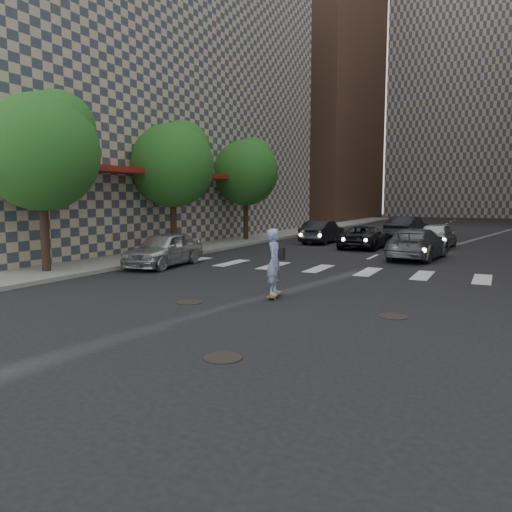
{
  "coord_description": "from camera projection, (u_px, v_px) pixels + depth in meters",
  "views": [
    {
      "loc": [
        5.52,
        -9.92,
        2.82
      ],
      "look_at": [
        -0.27,
        1.81,
        1.3
      ],
      "focal_mm": 35.0,
      "sensor_mm": 36.0,
      "label": 1
    }
  ],
  "objects": [
    {
      "name": "building_left",
      "position": [
        128.0,
        59.0,
        34.74
      ],
      "size": [
        16.4,
        33.0,
        25.0
      ],
      "color": "tan",
      "rests_on": "ground"
    },
    {
      "name": "traffic_car_a",
      "position": [
        322.0,
        232.0,
        31.34
      ],
      "size": [
        1.64,
        4.37,
        1.43
      ],
      "primitive_type": "imported",
      "rotation": [
        0.0,
        0.0,
        3.11
      ],
      "color": "black",
      "rests_on": "ground"
    },
    {
      "name": "ground",
      "position": [
        232.0,
        320.0,
        11.59
      ],
      "size": [
        160.0,
        160.0,
        0.0
      ],
      "primitive_type": "plane",
      "color": "black",
      "rests_on": "ground"
    },
    {
      "name": "manhole_b",
      "position": [
        189.0,
        302.0,
        13.54
      ],
      "size": [
        0.7,
        0.7,
        0.02
      ],
      "primitive_type": "cylinder",
      "color": "black",
      "rests_on": "ground"
    },
    {
      "name": "manhole_a",
      "position": [
        223.0,
        358.0,
        8.83
      ],
      "size": [
        0.7,
        0.7,
        0.02
      ],
      "primitive_type": "cylinder",
      "color": "black",
      "rests_on": "ground"
    },
    {
      "name": "skateboarder",
      "position": [
        275.0,
        262.0,
        14.11
      ],
      "size": [
        0.56,
        1.02,
        1.97
      ],
      "rotation": [
        0.0,
        0.0,
        0.18
      ],
      "color": "brown",
      "rests_on": "ground"
    },
    {
      "name": "tree_c",
      "position": [
        247.0,
        170.0,
        32.25
      ],
      "size": [
        4.2,
        4.2,
        6.6
      ],
      "color": "#382619",
      "rests_on": "sidewalk_left"
    },
    {
      "name": "traffic_car_e",
      "position": [
        407.0,
        228.0,
        34.02
      ],
      "size": [
        2.33,
        5.03,
        1.6
      ],
      "primitive_type": "imported",
      "rotation": [
        0.0,
        0.0,
        3.01
      ],
      "color": "black",
      "rests_on": "ground"
    },
    {
      "name": "tower_left",
      "position": [
        300.0,
        70.0,
        67.06
      ],
      "size": [
        18.0,
        24.0,
        40.0
      ],
      "primitive_type": "cube",
      "color": "brown",
      "rests_on": "ground"
    },
    {
      "name": "sidewalk_left",
      "position": [
        191.0,
        237.0,
        35.77
      ],
      "size": [
        13.0,
        80.0,
        0.15
      ],
      "primitive_type": "cube",
      "color": "gray",
      "rests_on": "ground"
    },
    {
      "name": "traffic_car_d",
      "position": [
        437.0,
        235.0,
        28.33
      ],
      "size": [
        1.97,
        4.39,
        1.47
      ],
      "primitive_type": "imported",
      "rotation": [
        0.0,
        0.0,
        3.08
      ],
      "color": "#9DA0A3",
      "rests_on": "ground"
    },
    {
      "name": "tower_center",
      "position": [
        472.0,
        63.0,
        78.29
      ],
      "size": [
        22.0,
        20.0,
        48.0
      ],
      "primitive_type": "cube",
      "color": "#ADA08E",
      "rests_on": "ground"
    },
    {
      "name": "tree_b",
      "position": [
        175.0,
        162.0,
        25.13
      ],
      "size": [
        4.2,
        4.2,
        6.6
      ],
      "color": "#382619",
      "rests_on": "sidewalk_left"
    },
    {
      "name": "manhole_c",
      "position": [
        393.0,
        316.0,
        11.92
      ],
      "size": [
        0.7,
        0.7,
        0.02
      ],
      "primitive_type": "cylinder",
      "color": "black",
      "rests_on": "ground"
    },
    {
      "name": "traffic_car_c",
      "position": [
        365.0,
        237.0,
        28.16
      ],
      "size": [
        2.19,
        4.61,
        1.27
      ],
      "primitive_type": "imported",
      "rotation": [
        0.0,
        0.0,
        3.12
      ],
      "color": "black",
      "rests_on": "ground"
    },
    {
      "name": "traffic_car_b",
      "position": [
        417.0,
        244.0,
        23.11
      ],
      "size": [
        2.54,
        5.14,
        1.44
      ],
      "primitive_type": "imported",
      "rotation": [
        0.0,
        0.0,
        3.03
      ],
      "color": "#56585E",
      "rests_on": "ground"
    },
    {
      "name": "tree_a",
      "position": [
        45.0,
        147.0,
        18.0
      ],
      "size": [
        4.2,
        4.2,
        6.6
      ],
      "color": "#382619",
      "rests_on": "sidewalk_left"
    },
    {
      "name": "silver_sedan",
      "position": [
        164.0,
        249.0,
        20.65
      ],
      "size": [
        1.99,
        4.34,
        1.44
      ],
      "primitive_type": "imported",
      "rotation": [
        0.0,
        0.0,
        0.07
      ],
      "color": "silver",
      "rests_on": "ground"
    }
  ]
}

